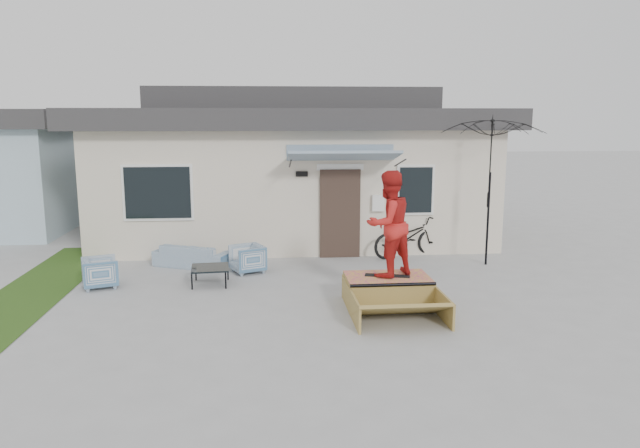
{
  "coord_description": "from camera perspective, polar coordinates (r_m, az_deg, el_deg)",
  "views": [
    {
      "loc": [
        -0.64,
        -9.34,
        3.34
      ],
      "look_at": [
        0.3,
        1.8,
        1.3
      ],
      "focal_mm": 33.48,
      "sensor_mm": 36.0,
      "label": 1
    }
  ],
  "objects": [
    {
      "name": "skateboard",
      "position": [
        10.79,
        6.46,
        -4.87
      ],
      "size": [
        0.83,
        0.38,
        0.05
      ],
      "primitive_type": "cube",
      "rotation": [
        0.0,
        0.0,
        -0.24
      ],
      "color": "black",
      "rests_on": "skate_ramp"
    },
    {
      "name": "house",
      "position": [
        17.4,
        -2.72,
        5.72
      ],
      "size": [
        10.8,
        8.49,
        4.1
      ],
      "color": "beige",
      "rests_on": "ground"
    },
    {
      "name": "ground",
      "position": [
        9.94,
        -0.86,
        -9.3
      ],
      "size": [
        90.0,
        90.0,
        0.0
      ],
      "primitive_type": "plane",
      "color": "#9B9B9B",
      "rests_on": "ground"
    },
    {
      "name": "armchair_right",
      "position": [
        12.93,
        -6.96,
        -3.19
      ],
      "size": [
        0.81,
        0.83,
        0.66
      ],
      "primitive_type": "imported",
      "rotation": [
        0.0,
        0.0,
        -1.17
      ],
      "color": "#38648C",
      "rests_on": "ground"
    },
    {
      "name": "skate_ramp",
      "position": [
        10.82,
        6.48,
        -6.33
      ],
      "size": [
        1.51,
        2.0,
        0.5
      ],
      "primitive_type": null,
      "rotation": [
        0.0,
        0.0,
        0.01
      ],
      "color": "olive",
      "rests_on": "ground"
    },
    {
      "name": "coffee_table",
      "position": [
        12.17,
        -10.43,
        -4.88
      ],
      "size": [
        0.79,
        0.79,
        0.36
      ],
      "primitive_type": "cube",
      "rotation": [
        0.0,
        0.0,
        0.09
      ],
      "color": "black",
      "rests_on": "ground"
    },
    {
      "name": "loveseat",
      "position": [
        13.65,
        -12.06,
        -2.6
      ],
      "size": [
        1.78,
        1.15,
        0.67
      ],
      "primitive_type": "imported",
      "rotation": [
        0.0,
        0.0,
        2.73
      ],
      "color": "#38648C",
      "rests_on": "ground"
    },
    {
      "name": "skater",
      "position": [
        10.58,
        6.56,
        0.19
      ],
      "size": [
        1.15,
        1.08,
        1.88
      ],
      "primitive_type": "imported",
      "rotation": [
        0.0,
        0.0,
        3.67
      ],
      "color": "red",
      "rests_on": "skateboard"
    },
    {
      "name": "armchair_left",
      "position": [
        12.51,
        -20.26,
        -4.23
      ],
      "size": [
        0.78,
        0.81,
        0.66
      ],
      "primitive_type": "imported",
      "rotation": [
        0.0,
        0.0,
        1.9
      ],
      "color": "#38648C",
      "rests_on": "ground"
    },
    {
      "name": "bicycle",
      "position": [
        14.36,
        8.37,
        -0.81
      ],
      "size": [
        1.95,
        1.26,
        1.18
      ],
      "primitive_type": "imported",
      "rotation": [
        0.0,
        0.0,
        1.93
      ],
      "color": "black",
      "rests_on": "ground"
    },
    {
      "name": "grass_strip",
      "position": [
        12.67,
        -25.87,
        -5.99
      ],
      "size": [
        1.4,
        8.0,
        0.01
      ],
      "primitive_type": "cube",
      "color": "#244414",
      "rests_on": "ground"
    },
    {
      "name": "patio_umbrella",
      "position": [
        13.8,
        15.89,
        3.33
      ],
      "size": [
        2.65,
        2.51,
        2.2
      ],
      "color": "black",
      "rests_on": "ground"
    }
  ]
}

